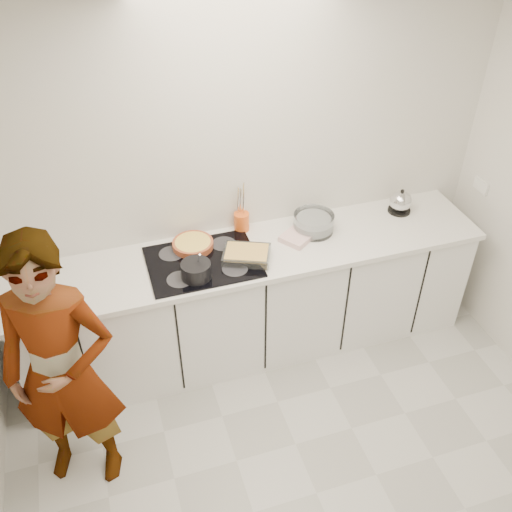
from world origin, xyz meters
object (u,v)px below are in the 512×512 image
object	(u,v)px
saucepan	(196,270)
baking_dish	(247,254)
kettle	(400,202)
utensil_crock	(242,222)
tart_dish	(193,244)
hob	(203,262)
cook	(62,372)
mixing_bowl	(313,223)

from	to	relation	value
saucepan	baking_dish	world-z (taller)	saucepan
kettle	utensil_crock	distance (m)	1.19
tart_dish	utensil_crock	distance (m)	0.40
tart_dish	hob	bearing A→B (deg)	-80.94
saucepan	cook	bearing A→B (deg)	-149.72
utensil_crock	kettle	bearing A→B (deg)	-6.28
baking_dish	cook	size ratio (longest dim) A/B	0.21
utensil_crock	cook	size ratio (longest dim) A/B	0.08
tart_dish	saucepan	distance (m)	0.32
hob	saucepan	size ratio (longest dim) A/B	3.62
saucepan	baking_dish	bearing A→B (deg)	13.55
saucepan	utensil_crock	xyz separation A→B (m)	(0.43, 0.43, -0.00)
tart_dish	mixing_bowl	xyz separation A→B (m)	(0.86, -0.05, 0.02)
hob	cook	world-z (taller)	cook
mixing_bowl	utensil_crock	world-z (taller)	utensil_crock
baking_dish	utensil_crock	size ratio (longest dim) A/B	2.76
hob	cook	distance (m)	1.13
mixing_bowl	cook	bearing A→B (deg)	-156.46
mixing_bowl	kettle	distance (m)	0.70
utensil_crock	saucepan	bearing A→B (deg)	-134.61
saucepan	cook	xyz separation A→B (m)	(-0.86, -0.50, -0.11)
mixing_bowl	cook	xyz separation A→B (m)	(-1.76, -0.77, -0.10)
hob	kettle	bearing A→B (deg)	5.85
utensil_crock	tart_dish	bearing A→B (deg)	-162.73
baking_dish	kettle	bearing A→B (deg)	9.85
tart_dish	cook	distance (m)	1.22
kettle	mixing_bowl	bearing A→B (deg)	-177.07
mixing_bowl	utensil_crock	xyz separation A→B (m)	(-0.48, 0.17, 0.01)
baking_dish	utensil_crock	world-z (taller)	utensil_crock
saucepan	kettle	xyz separation A→B (m)	(1.61, 0.30, 0.01)
utensil_crock	baking_dish	bearing A→B (deg)	-101.16
tart_dish	cook	xyz separation A→B (m)	(-0.90, -0.81, -0.08)
tart_dish	baking_dish	xyz separation A→B (m)	(0.31, -0.23, 0.01)
saucepan	kettle	distance (m)	1.63
saucepan	kettle	bearing A→B (deg)	10.68
tart_dish	baking_dish	size ratio (longest dim) A/B	0.91
mixing_bowl	tart_dish	bearing A→B (deg)	176.81
saucepan	baking_dish	distance (m)	0.37
baking_dish	tart_dish	bearing A→B (deg)	143.66
tart_dish	baking_dish	world-z (taller)	baking_dish
baking_dish	utensil_crock	bearing A→B (deg)	78.84
baking_dish	utensil_crock	distance (m)	0.35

